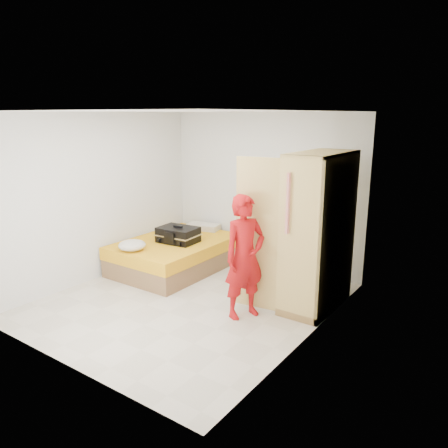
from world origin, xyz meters
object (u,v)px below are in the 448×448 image
Objects in this scene: bed at (175,254)px; person at (245,257)px; round_cushion at (132,245)px; suitcase at (178,235)px; wardrobe at (313,236)px.

person reaches higher than bed.
person reaches higher than round_cushion.
suitcase is 1.60× the size of round_cushion.
bed is 4.76× the size of round_cushion.
suitcase is (-2.40, 0.01, -0.37)m from wardrobe.
wardrobe is (2.50, -0.05, 0.75)m from bed.
wardrobe is at bearing -12.01° from person.
bed is at bearing 91.04° from person.
suitcase is (-1.82, 0.80, -0.18)m from person.
person is at bearing -126.43° from wardrobe.
suitcase is (0.11, -0.03, 0.37)m from bed.
wardrobe is 3.09× the size of suitcase.
wardrobe reaches higher than bed.
person is (-0.58, -0.78, -0.19)m from wardrobe.
wardrobe is at bearing -4.63° from suitcase.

